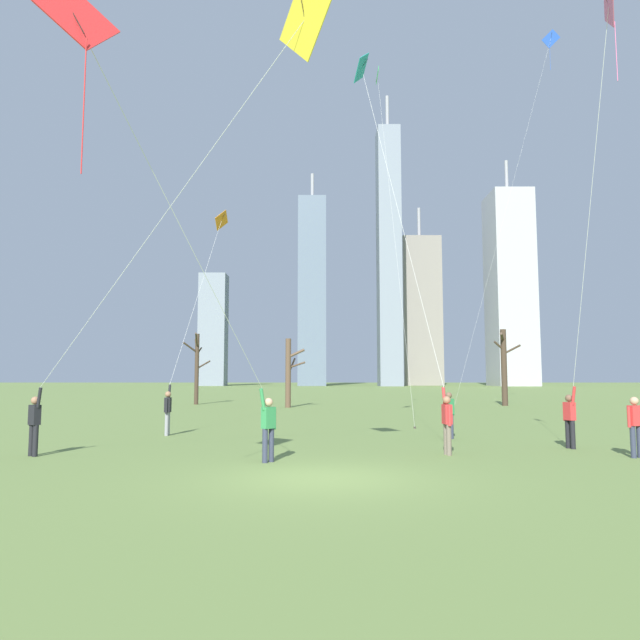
% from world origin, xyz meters
% --- Properties ---
extents(ground_plane, '(400.00, 400.00, 0.00)m').
position_xyz_m(ground_plane, '(0.00, 0.00, 0.00)').
color(ground_plane, olive).
extents(kite_flyer_foreground_right_pink, '(0.58, 4.75, 12.07)m').
position_xyz_m(kite_flyer_foreground_right_pink, '(7.50, 4.55, 2.59)').
color(kite_flyer_foreground_right_pink, black).
rests_on(kite_flyer_foreground_right_pink, ground).
extents(kite_flyer_midfield_right_red, '(3.49, 6.91, 8.79)m').
position_xyz_m(kite_flyer_midfield_right_red, '(-2.05, 0.71, 2.80)').
color(kite_flyer_midfield_right_red, '#33384C').
rests_on(kite_flyer_midfield_right_red, ground).
extents(kite_flyer_midfield_center_teal, '(2.31, 7.19, 15.35)m').
position_xyz_m(kite_flyer_midfield_center_teal, '(3.05, 5.28, 4.39)').
color(kite_flyer_midfield_center_teal, '#726656').
rests_on(kite_flyer_midfield_center_teal, ground).
extents(kite_flyer_far_back_yellow, '(8.30, 5.65, 10.28)m').
position_xyz_m(kite_flyer_far_back_yellow, '(-5.83, 2.17, 3.24)').
color(kite_flyer_far_back_yellow, black).
rests_on(kite_flyer_far_back_yellow, ground).
extents(kite_flyer_midfield_left_orange, '(0.78, 9.36, 11.01)m').
position_xyz_m(kite_flyer_midfield_left_orange, '(-5.60, 10.60, 2.57)').
color(kite_flyer_midfield_left_orange, gray).
rests_on(kite_flyer_midfield_left_orange, ground).
extents(bystander_far_off_by_trees, '(0.49, 0.30, 1.62)m').
position_xyz_m(bystander_far_off_by_trees, '(8.45, 3.16, 0.90)').
color(bystander_far_off_by_trees, '#33384C').
rests_on(bystander_far_off_by_trees, ground).
extents(bystander_watching_nearby, '(0.43, 0.36, 1.62)m').
position_xyz_m(bystander_watching_nearby, '(4.48, 7.86, 0.90)').
color(bystander_watching_nearby, '#33384C').
rests_on(bystander_watching_nearby, ground).
extents(distant_kite_low_near_trees_blue, '(8.41, 1.37, 26.59)m').
position_xyz_m(distant_kite_low_near_trees_blue, '(15.76, 26.50, 24.03)').
color(distant_kite_low_near_trees_blue, blue).
rests_on(distant_kite_low_near_trees_blue, ground).
extents(distant_kite_drifting_left_green, '(0.99, 6.26, 19.06)m').
position_xyz_m(distant_kite_drifting_left_green, '(3.16, 17.22, 17.07)').
color(distant_kite_drifting_left_green, green).
rests_on(distant_kite_drifting_left_green, ground).
extents(bare_tree_far_right_edge, '(2.01, 2.73, 5.71)m').
position_xyz_m(bare_tree_far_right_edge, '(13.78, 31.26, 3.04)').
color(bare_tree_far_right_edge, '#423326').
rests_on(bare_tree_far_right_edge, ground).
extents(bare_tree_leftmost, '(1.40, 1.67, 4.84)m').
position_xyz_m(bare_tree_leftmost, '(-2.22, 28.72, 2.53)').
color(bare_tree_leftmost, brown).
rests_on(bare_tree_leftmost, ground).
extents(bare_tree_center, '(1.86, 2.80, 5.51)m').
position_xyz_m(bare_tree_center, '(-9.69, 33.25, 3.04)').
color(bare_tree_center, '#423326').
rests_on(bare_tree_center, ground).
extents(skyline_short_annex, '(6.61, 10.40, 51.89)m').
position_xyz_m(skyline_short_annex, '(-1.90, 127.45, 22.50)').
color(skyline_short_annex, slate).
rests_on(skyline_short_annex, ground).
extents(skyline_wide_slab, '(9.11, 11.35, 53.30)m').
position_xyz_m(skyline_wide_slab, '(44.26, 122.33, 22.59)').
color(skyline_wide_slab, '#B2B2B7').
rests_on(skyline_wide_slab, ground).
extents(skyline_mid_tower_right, '(9.48, 8.64, 44.60)m').
position_xyz_m(skyline_mid_tower_right, '(24.96, 132.05, 18.33)').
color(skyline_mid_tower_right, gray).
rests_on(skyline_mid_tower_right, ground).
extents(skyline_tall_tower, '(6.26, 5.90, 26.37)m').
position_xyz_m(skyline_tall_tower, '(-25.31, 125.39, 13.19)').
color(skyline_tall_tower, gray).
rests_on(skyline_tall_tower, ground).
extents(skyline_slender_spire, '(5.17, 7.32, 68.47)m').
position_xyz_m(skyline_slender_spire, '(15.91, 120.61, 30.07)').
color(skyline_slender_spire, gray).
rests_on(skyline_slender_spire, ground).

